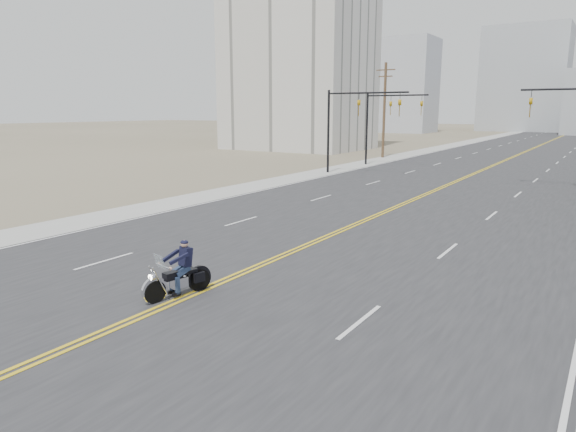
# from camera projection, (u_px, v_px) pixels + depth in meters

# --- Properties ---
(ground_plane) EXTENTS (400.00, 400.00, 0.00)m
(ground_plane) POSITION_uv_depth(u_px,v_px,m) (102.00, 334.00, 12.46)
(ground_plane) COLOR #776D56
(ground_plane) RESTS_ON ground
(road) EXTENTS (20.00, 200.00, 0.01)m
(road) POSITION_uv_depth(u_px,v_px,m) (530.00, 150.00, 70.20)
(road) COLOR #303033
(road) RESTS_ON ground
(sidewalk_left) EXTENTS (3.00, 200.00, 0.01)m
(sidewalk_left) POSITION_uv_depth(u_px,v_px,m) (446.00, 147.00, 76.27)
(sidewalk_left) COLOR #A5A5A0
(sidewalk_left) RESTS_ON ground
(traffic_mast_left) EXTENTS (7.10, 0.26, 7.00)m
(traffic_mast_left) POSITION_uv_depth(u_px,v_px,m) (350.00, 115.00, 42.59)
(traffic_mast_left) COLOR black
(traffic_mast_left) RESTS_ON ground
(traffic_mast_far) EXTENTS (6.10, 0.26, 7.00)m
(traffic_mast_far) POSITION_uv_depth(u_px,v_px,m) (383.00, 115.00, 49.38)
(traffic_mast_far) COLOR black
(traffic_mast_far) RESTS_ON ground
(utility_pole_left) EXTENTS (2.20, 0.30, 10.50)m
(utility_pole_left) POSITION_uv_depth(u_px,v_px,m) (384.00, 109.00, 57.54)
(utility_pole_left) COLOR brown
(utility_pole_left) RESTS_ON ground
(apartment_block) EXTENTS (18.00, 14.00, 30.00)m
(apartment_block) POSITION_uv_depth(u_px,v_px,m) (299.00, 37.00, 69.57)
(apartment_block) COLOR silver
(apartment_block) RESTS_ON ground
(haze_bldg_a) EXTENTS (14.00, 12.00, 22.00)m
(haze_bldg_a) POSITION_uv_depth(u_px,v_px,m) (404.00, 86.00, 123.56)
(haze_bldg_a) COLOR #B7BCC6
(haze_bldg_a) RESTS_ON ground
(haze_bldg_d) EXTENTS (20.00, 15.00, 26.00)m
(haze_bldg_d) POSITION_uv_depth(u_px,v_px,m) (525.00, 80.00, 131.63)
(haze_bldg_d) COLOR #ADB2B7
(haze_bldg_d) RESTS_ON ground
(haze_bldg_f) EXTENTS (12.00, 12.00, 16.00)m
(haze_bldg_f) POSITION_uv_depth(u_px,v_px,m) (371.00, 100.00, 144.46)
(haze_bldg_f) COLOR #ADB2B7
(haze_bldg_f) RESTS_ON ground
(motorcyclist) EXTENTS (1.36, 2.27, 1.65)m
(motorcyclist) POSITION_uv_depth(u_px,v_px,m) (177.00, 269.00, 14.78)
(motorcyclist) COLOR black
(motorcyclist) RESTS_ON ground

